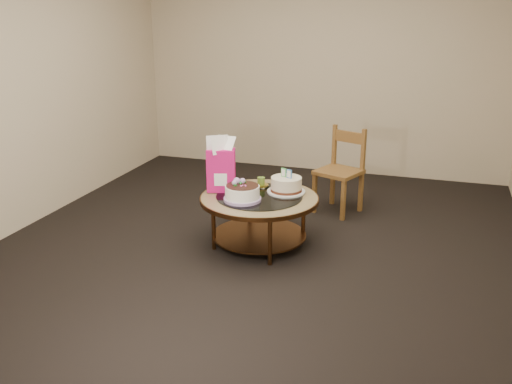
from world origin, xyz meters
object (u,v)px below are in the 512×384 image
(gift_bag, at_px, (221,164))
(dining_chair, at_px, (341,170))
(cream_cake, at_px, (286,185))
(coffee_table, at_px, (259,205))
(decorated_cake, at_px, (242,194))

(gift_bag, xyz_separation_m, dining_chair, (0.87, 1.05, -0.27))
(cream_cake, distance_m, gift_bag, 0.59)
(coffee_table, height_order, cream_cake, cream_cake)
(decorated_cake, relative_size, gift_bag, 0.65)
(cream_cake, bearing_deg, decorated_cake, -108.04)
(decorated_cake, height_order, gift_bag, gift_bag)
(coffee_table, distance_m, gift_bag, 0.48)
(gift_bag, bearing_deg, coffee_table, -21.69)
(gift_bag, bearing_deg, cream_cake, -2.84)
(coffee_table, height_order, decorated_cake, decorated_cake)
(cream_cake, relative_size, dining_chair, 0.39)
(cream_cake, bearing_deg, gift_bag, -141.84)
(cream_cake, bearing_deg, dining_chair, 95.33)
(coffee_table, xyz_separation_m, dining_chair, (0.51, 1.08, 0.05))
(coffee_table, relative_size, decorated_cake, 3.24)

